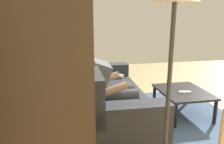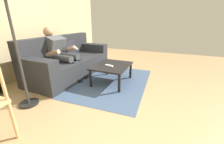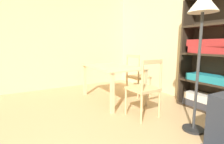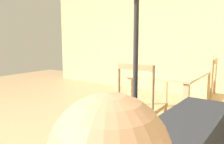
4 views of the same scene
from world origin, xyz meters
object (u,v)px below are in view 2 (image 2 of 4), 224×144
(tv_remote, at_px, (109,66))
(couch, at_px, (69,61))
(coffee_table, at_px, (112,67))
(person_lounging, at_px, (60,52))

(tv_remote, bearing_deg, couch, -87.76)
(couch, bearing_deg, coffee_table, -92.56)
(person_lounging, relative_size, tv_remote, 6.48)
(coffee_table, relative_size, tv_remote, 4.82)
(person_lounging, height_order, tv_remote, person_lounging)
(person_lounging, xyz_separation_m, tv_remote, (0.06, -1.14, -0.18))
(coffee_table, distance_m, tv_remote, 0.11)
(coffee_table, bearing_deg, tv_remote, 164.87)
(couch, bearing_deg, person_lounging, 169.51)
(couch, xyz_separation_m, coffee_table, (-0.05, -1.13, 0.01))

